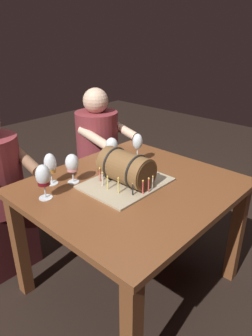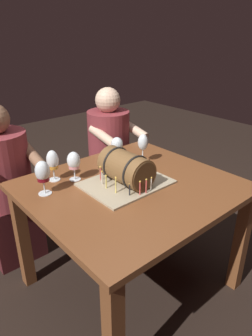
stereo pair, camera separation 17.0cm
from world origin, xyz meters
The scene contains 9 objects.
ground_plane centered at (0.00, 0.00, 0.00)m, with size 8.00×8.00×0.00m, color black.
dining_table centered at (0.00, 0.00, 0.62)m, with size 1.12×1.02×0.73m.
barrel_cake centered at (-0.02, 0.03, 0.82)m, with size 0.47×0.36×0.20m.
wine_glass_amber centered at (-0.30, 0.34, 0.85)m, with size 0.07×0.07×0.18m.
wine_glass_red centered at (-0.42, 0.23, 0.86)m, with size 0.08×0.08×0.19m.
wine_glass_empty centered at (0.26, 0.19, 0.87)m, with size 0.07×0.07×0.20m.
wine_glass_white centered at (0.14, 0.30, 0.85)m, with size 0.08×0.08×0.17m.
wine_glass_rose centered at (-0.20, 0.27, 0.85)m, with size 0.08×0.08×0.17m.
person_seated_right centered at (0.44, 0.78, 0.52)m, with size 0.39×0.47×1.13m.
Camera 1 is at (-1.15, -1.02, 1.54)m, focal length 32.82 mm.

